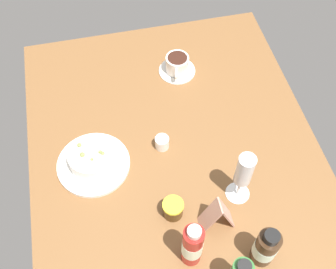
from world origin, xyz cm
name	(u,v)px	position (x,y,z in cm)	size (l,w,h in cm)	color
ground_plane	(176,159)	(0.00, 0.00, -1.50)	(110.00, 84.00, 3.00)	brown
porridge_bowl	(92,160)	(-2.17, -23.75, 3.14)	(20.69, 20.69, 7.53)	white
coffee_cup	(177,65)	(-32.09, 7.71, 2.94)	(12.47, 12.11, 6.28)	white
creamer_jug	(162,143)	(-4.14, -3.46, 2.10)	(4.49, 4.65, 4.67)	white
wine_glass	(244,172)	(15.17, 13.52, 11.86)	(6.56, 6.56, 18.31)	white
jam_jar	(173,209)	(16.96, -5.00, 2.76)	(5.56, 5.56, 5.45)	#452A0C
sauce_bottle_red	(192,245)	(29.26, -3.26, 8.24)	(5.02, 5.02, 17.81)	#B21E19
sauce_bottle_brown	(266,248)	(32.99, 13.81, 6.54)	(5.69, 5.69, 14.65)	#382314
menu_card	(218,214)	(22.08, 5.40, 5.56)	(4.51, 9.04, 11.26)	tan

